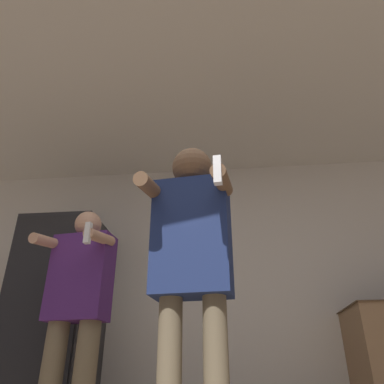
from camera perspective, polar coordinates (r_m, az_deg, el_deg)
wall_back at (r=3.74m, az=1.30°, el=-14.08°), size 7.00×0.06×2.55m
ceiling_slab at (r=3.11m, az=-1.09°, el=16.37°), size 7.00×3.24×0.05m
refrigerator at (r=3.61m, az=-20.18°, el=-18.26°), size 0.68×0.74×1.79m
person_woman_foreground at (r=1.88m, az=-0.03°, el=-9.93°), size 0.48×0.47×1.63m
person_man_side at (r=2.77m, az=-17.18°, el=-16.40°), size 0.51×0.50×1.60m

